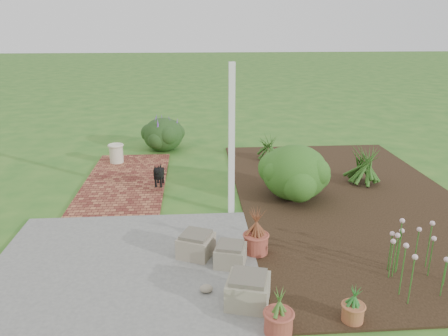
{
  "coord_description": "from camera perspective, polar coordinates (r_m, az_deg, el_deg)",
  "views": [
    {
      "loc": [
        -0.3,
        -6.66,
        3.09
      ],
      "look_at": [
        0.2,
        0.4,
        0.7
      ],
      "focal_mm": 35.0,
      "sensor_mm": 36.0,
      "label": 1
    }
  ],
  "objects": [
    {
      "name": "ground",
      "position": [
        7.34,
        -1.34,
        -6.22
      ],
      "size": [
        80.0,
        80.0,
        0.0
      ],
      "primitive_type": "plane",
      "color": "#27601E",
      "rests_on": "ground"
    },
    {
      "name": "concrete_patio",
      "position": [
        5.86,
        -13.12,
        -13.44
      ],
      "size": [
        3.5,
        3.5,
        0.04
      ],
      "primitive_type": "cube",
      "color": "slate",
      "rests_on": "ground"
    },
    {
      "name": "brick_path",
      "position": [
        9.06,
        -12.7,
        -1.62
      ],
      "size": [
        1.6,
        3.5,
        0.04
      ],
      "primitive_type": "cube",
      "color": "#5C231D",
      "rests_on": "ground"
    },
    {
      "name": "garden_bed",
      "position": [
        8.28,
        16.08,
        -3.92
      ],
      "size": [
        4.0,
        7.0,
        0.03
      ],
      "primitive_type": "cube",
      "color": "black",
      "rests_on": "ground"
    },
    {
      "name": "veranda_post",
      "position": [
        7.03,
        0.99,
        3.49
      ],
      "size": [
        0.1,
        0.1,
        2.5
      ],
      "primitive_type": "cube",
      "color": "white",
      "rests_on": "ground"
    },
    {
      "name": "stone_trough_near",
      "position": [
        5.12,
        3.15,
        -15.79
      ],
      "size": [
        0.57,
        0.57,
        0.31
      ],
      "primitive_type": "cube",
      "rotation": [
        0.0,
        0.0,
        -0.27
      ],
      "color": "gray",
      "rests_on": "concrete_patio"
    },
    {
      "name": "stone_trough_mid",
      "position": [
        5.84,
        0.84,
        -11.36
      ],
      "size": [
        0.47,
        0.47,
        0.26
      ],
      "primitive_type": "cube",
      "rotation": [
        0.0,
        0.0,
        -0.26
      ],
      "color": "#76735B",
      "rests_on": "concrete_patio"
    },
    {
      "name": "stone_trough_far",
      "position": [
        6.05,
        -3.67,
        -10.08
      ],
      "size": [
        0.56,
        0.56,
        0.28
      ],
      "primitive_type": "cube",
      "rotation": [
        0.0,
        0.0,
        -0.41
      ],
      "color": "gray",
      "rests_on": "concrete_patio"
    },
    {
      "name": "black_dog",
      "position": [
        8.52,
        -8.53,
        -0.72
      ],
      "size": [
        0.18,
        0.49,
        0.42
      ],
      "rotation": [
        0.0,
        0.0,
        -0.11
      ],
      "color": "black",
      "rests_on": "brick_path"
    },
    {
      "name": "cream_ceramic_urn",
      "position": [
        10.15,
        -13.89,
        1.83
      ],
      "size": [
        0.31,
        0.31,
        0.41
      ],
      "primitive_type": "cylinder",
      "rotation": [
        0.0,
        0.0,
        -0.01
      ],
      "color": "beige",
      "rests_on": "brick_path"
    },
    {
      "name": "evergreen_shrub",
      "position": [
        7.94,
        9.29,
        -0.38
      ],
      "size": [
        1.19,
        1.19,
        1.0
      ],
      "primitive_type": "ellipsoid",
      "rotation": [
        0.0,
        0.0,
        0.01
      ],
      "color": "#104112",
      "rests_on": "garden_bed"
    },
    {
      "name": "agapanthus_clump_back",
      "position": [
        8.96,
        17.95,
        0.78
      ],
      "size": [
        1.1,
        1.1,
        0.9
      ],
      "primitive_type": null,
      "rotation": [
        0.0,
        0.0,
        -0.11
      ],
      "color": "#13360F",
      "rests_on": "garden_bed"
    },
    {
      "name": "agapanthus_clump_front",
      "position": [
        10.11,
        5.79,
        3.05
      ],
      "size": [
        1.0,
        1.0,
        0.71
      ],
      "primitive_type": null,
      "rotation": [
        0.0,
        0.0,
        0.3
      ],
      "color": "#113F12",
      "rests_on": "garden_bed"
    },
    {
      "name": "pink_flower_patch",
      "position": [
        5.94,
        25.57,
        -10.29
      ],
      "size": [
        1.17,
        1.17,
        0.73
      ],
      "primitive_type": null,
      "rotation": [
        0.0,
        0.0,
        0.02
      ],
      "color": "#113D0F",
      "rests_on": "garden_bed"
    },
    {
      "name": "terracotta_pot_bronze",
      "position": [
        6.14,
        4.17,
        -9.8
      ],
      "size": [
        0.4,
        0.4,
        0.27
      ],
      "primitive_type": "cylinder",
      "rotation": [
        0.0,
        0.0,
        0.19
      ],
      "color": "#974233",
      "rests_on": "garden_bed"
    },
    {
      "name": "terracotta_pot_small_left",
      "position": [
        5.11,
        16.48,
        -17.66
      ],
      "size": [
        0.27,
        0.27,
        0.19
      ],
      "primitive_type": "cylinder",
      "rotation": [
        0.0,
        0.0,
        0.18
      ],
      "color": "#9C5735",
      "rests_on": "garden_bed"
    },
    {
      "name": "terracotta_pot_small_right",
      "position": [
        4.77,
        7.12,
        -19.44
      ],
      "size": [
        0.37,
        0.37,
        0.25
      ],
      "primitive_type": "cylinder",
      "rotation": [
        0.0,
        0.0,
        0.34
      ],
      "color": "#974233",
      "rests_on": "garden_bed"
    },
    {
      "name": "purple_flowering_bush",
      "position": [
        11.02,
        -7.95,
        4.47
      ],
      "size": [
        1.05,
        1.05,
        0.84
      ],
      "primitive_type": "ellipsoid",
      "rotation": [
        0.0,
        0.0,
        -0.06
      ],
      "color": "black",
      "rests_on": "ground"
    }
  ]
}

